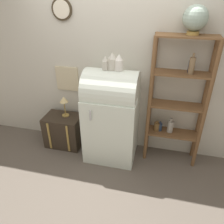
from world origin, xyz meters
name	(u,v)px	position (x,y,z in m)	size (l,w,h in m)	color
ground_plane	(108,164)	(0.00, 0.00, 0.00)	(12.00, 12.00, 0.00)	#60564C
wall_back	(117,64)	(0.00, 0.57, 1.35)	(7.00, 0.09, 2.70)	beige
refrigerator	(111,115)	(0.00, 0.25, 0.71)	(0.73, 0.64, 1.38)	silver
suitcase_trunk	(64,130)	(-0.82, 0.31, 0.26)	(0.57, 0.40, 0.52)	#33281E
shelf_unit	(177,99)	(0.87, 0.39, 0.99)	(0.76, 0.29, 1.82)	brown
globe	(195,18)	(0.93, 0.42, 1.99)	(0.28, 0.28, 0.32)	#AD8942
vase_left	(105,63)	(-0.08, 0.24, 1.46)	(0.08, 0.08, 0.18)	beige
vase_center	(112,62)	(0.01, 0.26, 1.48)	(0.11, 0.11, 0.22)	beige
vase_right	(119,63)	(0.10, 0.25, 1.47)	(0.10, 0.10, 0.21)	white
desk_lamp	(64,102)	(-0.78, 0.36, 0.78)	(0.13, 0.13, 0.33)	#AD8942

